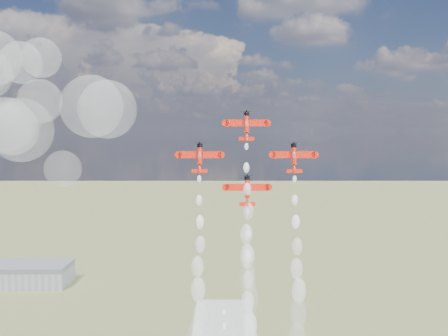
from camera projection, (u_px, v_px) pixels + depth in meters
name	position (u px, v px, depth m)	size (l,w,h in m)	color
hangar	(28.00, 274.00, 320.71)	(50.00, 28.00, 13.00)	gray
plane_lead	(247.00, 125.00, 138.72)	(11.27, 4.32, 7.91)	red
plane_left	(200.00, 157.00, 137.03)	(11.27, 4.32, 7.91)	red
plane_right	(294.00, 157.00, 137.17)	(11.27, 4.32, 7.91)	red
plane_slot	(247.00, 190.00, 135.48)	(11.27, 4.32, 7.91)	red
smoke_trail_lead	(248.00, 287.00, 130.87)	(5.76, 14.63, 47.63)	white
smoke_trail_left	(199.00, 322.00, 129.40)	(5.77, 13.93, 47.29)	white
smoke_trail_right	(299.00, 323.00, 129.50)	(5.91, 14.13, 47.15)	white
drifted_smoke_cloud	(38.00, 107.00, 160.83)	(55.84, 34.17, 49.27)	white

